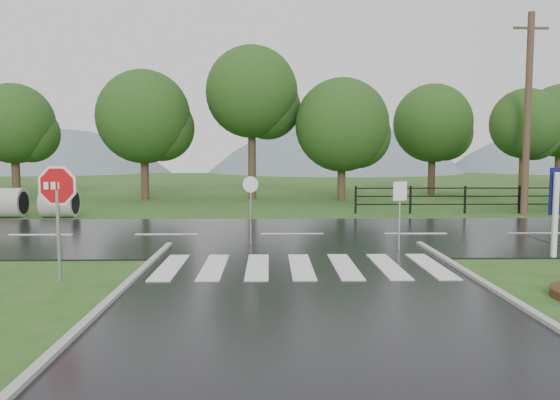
{
  "coord_description": "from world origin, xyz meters",
  "views": [
    {
      "loc": [
        -0.74,
        -7.31,
        2.7
      ],
      "look_at": [
        -0.47,
        6.0,
        1.5
      ],
      "focal_mm": 35.0,
      "sensor_mm": 36.0,
      "label": 1
    }
  ],
  "objects": [
    {
      "name": "ground",
      "position": [
        0.0,
        0.0,
        0.0
      ],
      "size": [
        120.0,
        120.0,
        0.0
      ],
      "primitive_type": "plane",
      "color": "#29501A",
      "rests_on": "ground"
    },
    {
      "name": "main_road",
      "position": [
        0.0,
        10.0,
        0.0
      ],
      "size": [
        90.0,
        8.0,
        0.04
      ],
      "primitive_type": "cube",
      "color": "black",
      "rests_on": "ground"
    },
    {
      "name": "crosswalk",
      "position": [
        0.0,
        5.0,
        0.06
      ],
      "size": [
        6.5,
        2.8,
        0.02
      ],
      "color": "silver",
      "rests_on": "ground"
    },
    {
      "name": "fence_west",
      "position": [
        7.75,
        16.0,
        0.72
      ],
      "size": [
        9.58,
        0.08,
        1.2
      ],
      "color": "black",
      "rests_on": "ground"
    },
    {
      "name": "hills",
      "position": [
        3.49,
        65.0,
        -15.54
      ],
      "size": [
        102.0,
        48.0,
        48.0
      ],
      "color": "slate",
      "rests_on": "ground"
    },
    {
      "name": "treeline",
      "position": [
        1.0,
        24.0,
        0.0
      ],
      "size": [
        83.2,
        5.2,
        10.0
      ],
      "color": "#1D4214",
      "rests_on": "ground"
    },
    {
      "name": "stop_sign",
      "position": [
        -5.08,
        3.91,
        1.79
      ],
      "size": [
        1.13,
        0.17,
        2.56
      ],
      "color": "#939399",
      "rests_on": "ground"
    },
    {
      "name": "reg_sign_small",
      "position": [
        2.78,
        7.22,
        1.36
      ],
      "size": [
        0.4,
        0.16,
        1.88
      ],
      "color": "#939399",
      "rests_on": "ground"
    },
    {
      "name": "reg_sign_round",
      "position": [
        -1.26,
        8.14,
        1.28
      ],
      "size": [
        0.44,
        0.16,
        1.99
      ],
      "color": "#939399",
      "rests_on": "ground"
    },
    {
      "name": "utility_pole_east",
      "position": [
        10.1,
        15.5,
        4.27
      ],
      "size": [
        1.5,
        0.28,
        8.41
      ],
      "color": "#473523",
      "rests_on": "ground"
    },
    {
      "name": "entrance_tree_left",
      "position": [
        10.98,
        17.5,
        3.9
      ],
      "size": [
        3.2,
        3.2,
        5.54
      ],
      "color": "#3D2B1C",
      "rests_on": "ground"
    }
  ]
}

